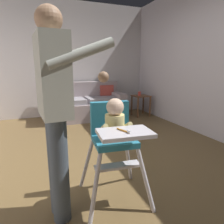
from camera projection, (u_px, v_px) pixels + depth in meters
ground at (106, 165)px, 2.65m from camera, size 5.64×7.33×0.10m
wall_far at (68, 60)px, 4.97m from camera, size 4.84×0.06×2.77m
wall_right at (216, 57)px, 3.32m from camera, size 0.06×6.33×2.77m
couch at (85, 105)px, 4.83m from camera, size 1.84×0.86×0.86m
high_chair at (114, 131)px, 1.77m from camera, size 0.66×0.77×0.97m
adult_standing at (55, 107)px, 1.51m from camera, size 0.54×0.50×1.64m
toy_ball at (115, 135)px, 3.34m from camera, size 0.22×0.22×0.22m
side_table at (141, 101)px, 5.06m from camera, size 0.40×0.40×0.52m
sippy_cup at (139, 94)px, 5.00m from camera, size 0.07×0.07×0.10m
wall_clock at (47, 30)px, 4.62m from camera, size 0.33×0.04×0.33m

